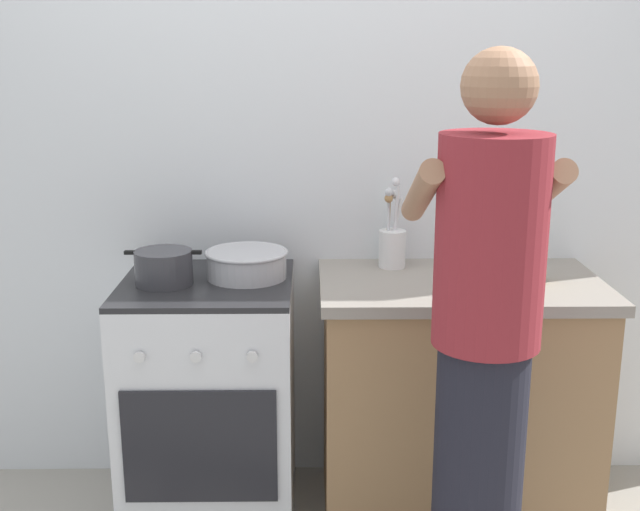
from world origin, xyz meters
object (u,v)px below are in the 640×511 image
at_px(stove_range, 211,399).
at_px(person, 484,356).
at_px(pot, 164,267).
at_px(utensil_crock, 392,243).
at_px(mixing_bowl, 247,263).
at_px(spice_bottle, 488,267).
at_px(oil_bottle, 539,253).

distance_m(stove_range, person, 1.13).
bearing_deg(stove_range, pot, -167.00).
bearing_deg(stove_range, utensil_crock, 15.35).
relative_size(mixing_bowl, utensil_crock, 0.88).
xyz_separation_m(pot, utensil_crock, (0.81, 0.22, 0.03)).
bearing_deg(person, spice_bottle, 77.08).
bearing_deg(utensil_crock, mixing_bowl, -165.41).
bearing_deg(mixing_bowl, pot, -164.39).
relative_size(pot, utensil_crock, 0.79).
distance_m(spice_bottle, oil_bottle, 0.18).
distance_m(mixing_bowl, spice_bottle, 0.86).
height_order(mixing_bowl, person, person).
bearing_deg(person, utensil_crock, 102.79).
height_order(pot, oil_bottle, oil_bottle).
bearing_deg(utensil_crock, pot, -165.05).
xyz_separation_m(utensil_crock, person, (0.18, -0.80, -0.13)).
xyz_separation_m(stove_range, spice_bottle, (1.00, 0.03, 0.49)).
bearing_deg(mixing_bowl, oil_bottle, -4.23).
height_order(pot, spice_bottle, pot).
height_order(stove_range, mixing_bowl, mixing_bowl).
relative_size(mixing_bowl, person, 0.17).
height_order(oil_bottle, person, person).
relative_size(pot, spice_bottle, 3.00).
relative_size(oil_bottle, person, 0.15).
height_order(stove_range, oil_bottle, oil_bottle).
relative_size(mixing_bowl, spice_bottle, 3.35).
height_order(utensil_crock, person, person).
distance_m(stove_range, pot, 0.53).
distance_m(stove_range, mixing_bowl, 0.53).
xyz_separation_m(mixing_bowl, utensil_crock, (0.53, 0.14, 0.04)).
bearing_deg(pot, mixing_bowl, 15.61).
xyz_separation_m(spice_bottle, oil_bottle, (0.16, -0.05, 0.06)).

